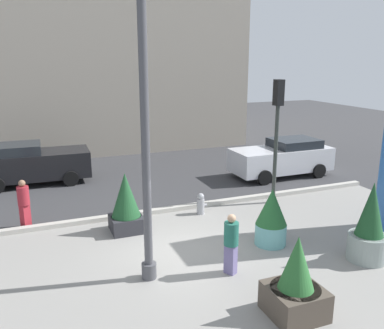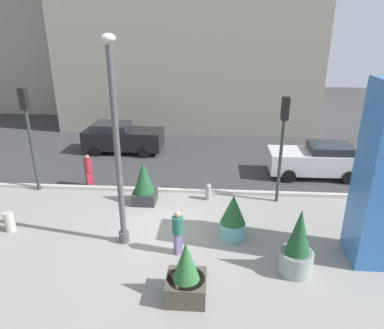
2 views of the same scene
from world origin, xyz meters
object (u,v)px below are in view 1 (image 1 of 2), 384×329
Objects in this scene: lamp_post at (145,144)px; car_curb_west at (282,157)px; traffic_light_far_side at (277,122)px; potted_plant_mid_plaza at (369,228)px; potted_plant_near_right at (126,204)px; fire_hydrant at (201,204)px; car_intersection at (32,163)px; pedestrian_by_curb at (231,241)px; potted_plant_by_pillar at (296,284)px; potted_plant_curbside at (271,217)px; pedestrian_on_sidewalk at (24,202)px.

car_curb_west is (8.14, 6.51, -2.51)m from lamp_post.
potted_plant_mid_plaza is at bearing -91.80° from traffic_light_far_side.
potted_plant_near_right is 2.79m from fire_hydrant.
car_intersection is (-8.08, 10.67, -0.01)m from potted_plant_mid_plaza.
traffic_light_far_side is 2.86× the size of pedestrian_by_curb.
potted_plant_by_pillar is 0.38× the size of car_intersection.
potted_plant_mid_plaza is at bearing -37.56° from potted_plant_near_right.
pedestrian_on_sidewalk is at bearing 149.21° from potted_plant_curbside.
fire_hydrant is 5.70m from pedestrian_on_sidewalk.
potted_plant_by_pillar is 6.06m from fire_hydrant.
traffic_light_far_side is 2.86× the size of pedestrian_on_sidewalk.
potted_plant_mid_plaza reaches higher than car_intersection.
lamp_post is 4.57m from potted_plant_curbside.
pedestrian_on_sidewalk is (-5.16, 6.99, 0.15)m from potted_plant_by_pillar.
pedestrian_by_curb is 6.84m from pedestrian_on_sidewalk.
traffic_light_far_side is at bearing -5.98° from pedestrian_on_sidewalk.
potted_plant_near_right reaches higher than potted_plant_curbside.
lamp_post is at bearing 133.09° from potted_plant_by_pillar.
traffic_light_far_side is (2.95, 0.06, 2.66)m from fire_hydrant.
pedestrian_on_sidewalk is at bearing 122.03° from lamp_post.
pedestrian_by_curb is (-3.68, 0.71, -0.04)m from potted_plant_mid_plaza.
potted_plant_by_pillar is 0.40× the size of traffic_light_far_side.
potted_plant_curbside is 2.11m from pedestrian_by_curb.
lamp_post reaches higher than car_curb_west.
pedestrian_on_sidewalk is (-2.77, 4.42, -2.48)m from lamp_post.
car_intersection reaches higher than car_curb_west.
potted_plant_near_right is 1.19× the size of pedestrian_by_curb.
lamp_post reaches higher than pedestrian_on_sidewalk.
fire_hydrant is (0.44, 6.03, -0.35)m from potted_plant_by_pillar.
traffic_light_far_side is (5.78, 3.53, -0.32)m from lamp_post.
potted_plant_mid_plaza is 1.37× the size of pedestrian_by_curb.
car_curb_west is 11.11m from pedestrian_on_sidewalk.
car_curb_west is at bearing 57.65° from potted_plant_by_pillar.
lamp_post is 6.26m from potted_plant_mid_plaza.
pedestrian_by_curb is at bearing 102.50° from potted_plant_by_pillar.
car_curb_west is 2.89× the size of pedestrian_on_sidewalk.
lamp_post is 4.12× the size of potted_plant_curbside.
potted_plant_curbside is at bearing 136.48° from potted_plant_mid_plaza.
fire_hydrant is 0.48× the size of pedestrian_by_curb.
lamp_post is 4.38× the size of pedestrian_by_curb.
traffic_light_far_side reaches higher than potted_plant_mid_plaza.
car_intersection is (-5.29, 5.96, 0.52)m from fire_hydrant.
traffic_light_far_side is at bearing 46.65° from pedestrian_by_curb.
potted_plant_curbside is at bearing -55.04° from car_intersection.
potted_plant_near_right is 1.19× the size of pedestrian_on_sidewalk.
traffic_light_far_side is 10.35m from car_intersection.
potted_plant_near_right reaches higher than car_intersection.
potted_plant_mid_plaza reaches higher than pedestrian_by_curb.
traffic_light_far_side is (2.01, 3.00, 2.20)m from potted_plant_curbside.
potted_plant_near_right reaches higher than car_curb_west.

